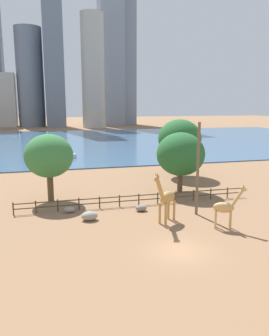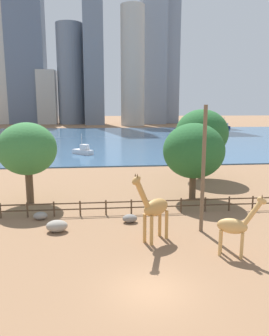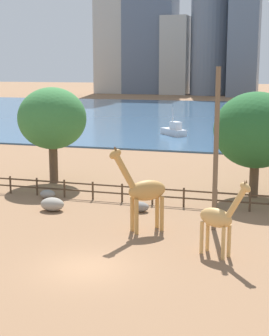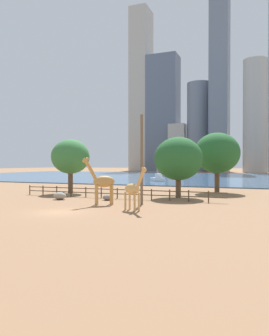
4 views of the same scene
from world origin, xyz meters
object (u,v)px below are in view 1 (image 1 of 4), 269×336
object	(u,v)px
giraffe_companion	(225,208)
boulder_by_pole	(89,216)
giraffe_tall	(166,198)
utility_pole	(198,169)
tree_right_tall	(180,139)
boat_ferry	(67,154)
boulder_near_fence	(70,209)
boat_sailboat	(181,128)
tree_left_large	(181,154)
boulder_small	(141,208)
tree_center_broad	(49,156)

from	to	relation	value
giraffe_companion	boulder_by_pole	size ratio (longest dim) A/B	2.60
giraffe_tall	utility_pole	size ratio (longest dim) A/B	0.54
boulder_by_pole	tree_right_tall	size ratio (longest dim) A/B	0.18
utility_pole	boat_ferry	xyz separation A→B (m)	(-10.74, 39.15, -3.80)
boulder_near_fence	boat_ferry	bearing A→B (deg)	87.30
boulder_near_fence	boulder_by_pole	bearing A→B (deg)	-58.97
boat_sailboat	tree_left_large	bearing A→B (deg)	40.30
giraffe_tall	giraffe_companion	size ratio (longest dim) A/B	1.23
boulder_small	boat_ferry	bearing A→B (deg)	98.67
boat_sailboat	giraffe_tall	bearing A→B (deg)	39.67
boulder_near_fence	boat_sailboat	distance (m)	112.37
boulder_small	boulder_by_pole	bearing A→B (deg)	-165.77
giraffe_tall	utility_pole	world-z (taller)	utility_pole
boulder_by_pole	tree_right_tall	bearing A→B (deg)	46.00
utility_pole	boat_ferry	size ratio (longest dim) A/B	2.26
tree_center_broad	boat_sailboat	world-z (taller)	tree_center_broad
giraffe_tall	tree_right_tall	distance (m)	21.32
boat_sailboat	boulder_by_pole	bearing A→B (deg)	36.00
utility_pole	boulder_near_fence	size ratio (longest dim) A/B	8.13
boulder_small	tree_left_large	bearing A→B (deg)	41.82
utility_pole	tree_left_large	distance (m)	8.69
tree_center_broad	boat_ferry	world-z (taller)	tree_center_broad
boulder_near_fence	boat_ferry	size ratio (longest dim) A/B	0.28
boulder_small	giraffe_companion	bearing A→B (deg)	-48.25
boulder_small	tree_right_tall	size ratio (longest dim) A/B	0.14
boulder_small	tree_center_broad	size ratio (longest dim) A/B	0.15
giraffe_tall	boulder_small	world-z (taller)	giraffe_tall
giraffe_tall	boulder_near_fence	xyz separation A→B (m)	(-8.60, 5.28, -2.08)
giraffe_companion	boat_ferry	world-z (taller)	giraffe_companion
boulder_near_fence	boat_sailboat	xyz separation A→B (m)	(53.49, 98.82, 0.64)
giraffe_companion	tree_left_large	size ratio (longest dim) A/B	0.54
tree_right_tall	boat_sailboat	world-z (taller)	tree_right_tall
boulder_near_fence	utility_pole	bearing A→B (deg)	-17.04
giraffe_companion	boat_sailboat	size ratio (longest dim) A/B	0.78
giraffe_tall	boulder_by_pole	world-z (taller)	giraffe_tall
tree_center_broad	boat_ferry	size ratio (longest dim) A/B	1.88
boulder_near_fence	giraffe_tall	bearing A→B (deg)	-31.55
boat_ferry	tree_center_broad	bearing A→B (deg)	128.19
tree_right_tall	giraffe_companion	bearing A→B (deg)	-101.67
giraffe_tall	boulder_near_fence	distance (m)	10.30
boulder_small	tree_right_tall	xyz separation A→B (m)	(10.40, 15.13, 5.47)
boulder_near_fence	tree_center_broad	distance (m)	7.18
boulder_near_fence	boat_ferry	world-z (taller)	boat_ferry
tree_left_large	utility_pole	bearing A→B (deg)	-101.37
giraffe_companion	boulder_small	distance (m)	9.02
giraffe_companion	giraffe_tall	bearing A→B (deg)	175.81
tree_center_broad	boulder_by_pole	bearing A→B (deg)	-65.59
giraffe_tall	boat_sailboat	bearing A→B (deg)	-152.52
tree_right_tall	tree_center_broad	bearing A→B (deg)	-155.73
boat_sailboat	tree_center_broad	bearing A→B (deg)	32.50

